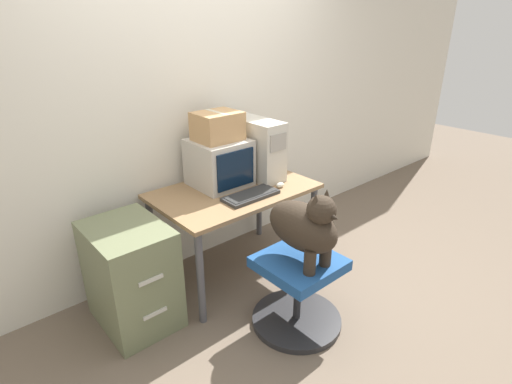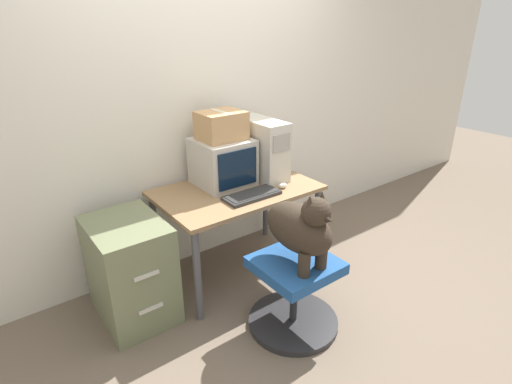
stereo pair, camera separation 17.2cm
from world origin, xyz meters
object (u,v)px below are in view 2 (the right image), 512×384
(keyboard, at_px, (252,195))
(dog, at_px, (301,227))
(office_chair, at_px, (294,293))
(cardboard_box, at_px, (221,126))
(filing_cabinet, at_px, (131,270))
(crt_monitor, at_px, (223,162))
(pc_tower, at_px, (261,148))

(keyboard, relative_size, dog, 0.82)
(keyboard, bearing_deg, office_chair, -97.17)
(dog, relative_size, cardboard_box, 1.59)
(filing_cabinet, bearing_deg, crt_monitor, 10.13)
(filing_cabinet, xyz_separation_m, cardboard_box, (0.84, 0.15, 0.81))
(cardboard_box, bearing_deg, office_chair, -93.01)
(filing_cabinet, bearing_deg, pc_tower, 5.06)
(keyboard, height_order, cardboard_box, cardboard_box)
(pc_tower, relative_size, dog, 0.99)
(crt_monitor, distance_m, dog, 0.93)
(pc_tower, xyz_separation_m, dog, (-0.37, -0.87, -0.20))
(cardboard_box, bearing_deg, keyboard, -86.24)
(crt_monitor, distance_m, cardboard_box, 0.28)
(pc_tower, relative_size, office_chair, 0.84)
(dog, relative_size, filing_cabinet, 0.72)
(pc_tower, bearing_deg, dog, -113.03)
(crt_monitor, xyz_separation_m, dog, (-0.05, -0.92, -0.14))
(office_chair, height_order, cardboard_box, cardboard_box)
(filing_cabinet, distance_m, cardboard_box, 1.18)
(office_chair, relative_size, cardboard_box, 1.87)
(keyboard, bearing_deg, dog, -96.77)
(crt_monitor, height_order, filing_cabinet, crt_monitor)
(keyboard, relative_size, cardboard_box, 1.30)
(pc_tower, height_order, office_chair, pc_tower)
(crt_monitor, xyz_separation_m, keyboard, (0.02, -0.34, -0.16))
(keyboard, distance_m, cardboard_box, 0.55)
(pc_tower, relative_size, filing_cabinet, 0.71)
(crt_monitor, xyz_separation_m, office_chair, (-0.05, -0.88, -0.64))
(pc_tower, distance_m, filing_cabinet, 1.31)
(dog, distance_m, filing_cabinet, 1.17)
(dog, xyz_separation_m, cardboard_box, (0.05, 0.92, 0.42))
(pc_tower, bearing_deg, crt_monitor, 171.77)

